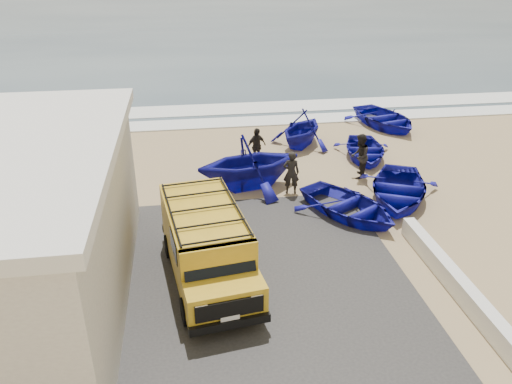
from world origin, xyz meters
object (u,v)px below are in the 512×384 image
boat_near_left (349,206)px  boat_mid_left (249,162)px  boat_far_left (301,128)px  fisherman_back (256,146)px  fisherman_middle (360,156)px  parapet (455,281)px  boat_mid_right (365,150)px  boat_far_right (385,118)px  fisherman_front (291,173)px  van (207,243)px  boat_near_right (398,189)px

boat_near_left → boat_mid_left: (-2.99, 2.75, 0.65)m
boat_near_left → boat_far_left: bearing=60.1°
boat_far_left → fisherman_back: 2.95m
fisherman_middle → fisherman_back: 4.25m
parapet → fisherman_back: size_ratio=3.82×
parapet → boat_far_left: bearing=98.0°
boat_near_left → boat_mid_right: boat_near_left is taller
boat_near_left → fisherman_middle: bearing=35.2°
boat_far_right → fisherman_front: fisherman_front is taller
boat_far_left → fisherman_front: 4.99m
boat_mid_right → boat_far_right: 4.67m
fisherman_middle → fisherman_back: fisherman_middle is taller
van → fisherman_front: 5.93m
boat_far_right → fisherman_middle: bearing=-133.5°
boat_near_left → boat_near_right: (2.13, 0.91, 0.03)m
parapet → boat_far_right: (3.26, 13.26, 0.17)m
boat_near_right → boat_far_right: 8.42m
boat_near_right → boat_mid_left: 5.47m
boat_mid_left → fisherman_middle: bearing=-99.0°
fisherman_middle → fisherman_back: bearing=-90.0°
van → fisherman_front: bearing=47.4°
boat_near_right → fisherman_middle: fisherman_middle is taller
fisherman_back → boat_mid_right: bearing=-27.3°
boat_near_left → boat_near_right: 2.32m
van → boat_near_right: (7.02, 3.76, -0.69)m
boat_near_left → boat_far_left: (-0.06, 6.80, 0.46)m
van → boat_far_right: bearing=42.4°
boat_mid_left → fisherman_middle: (4.38, 0.31, -0.15)m
boat_mid_right → fisherman_front: bearing=-131.6°
boat_near_right → fisherman_front: bearing=-172.4°
boat_far_left → boat_far_right: bearing=60.1°
boat_far_right → boat_near_right: bearing=-121.8°
boat_mid_right → boat_near_left: bearing=-103.6°
van → boat_far_left: bearing=55.2°
fisherman_middle → parapet: bearing=27.9°
boat_mid_right → fisherman_middle: bearing=-104.7°
boat_mid_right → fisherman_front: (-3.86, -2.90, 0.46)m
boat_near_right → parapet: bearing=-72.1°
boat_far_left → boat_mid_left: bearing=-89.4°
boat_mid_left → fisherman_front: boat_mid_left is taller
boat_far_right → fisherman_middle: size_ratio=2.40×
van → boat_far_right: 15.23m
van → boat_far_left: size_ratio=1.56×
boat_far_right → fisherman_back: bearing=-164.8°
boat_near_left → boat_near_right: bearing=-7.1°
boat_mid_right → fisherman_middle: 2.16m
boat_mid_left → fisherman_front: bearing=-129.5°
parapet → fisherman_front: bearing=115.5°
parapet → fisherman_back: bearing=112.7°
van → boat_far_right: size_ratio=1.18×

